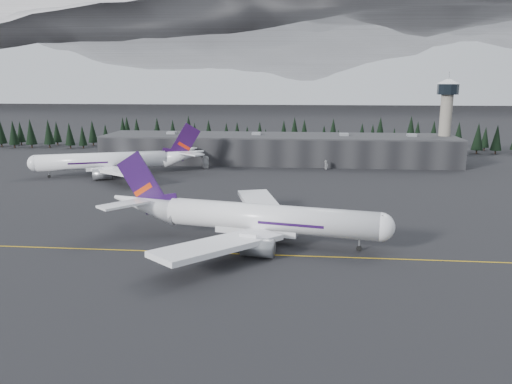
# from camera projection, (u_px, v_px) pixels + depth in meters

# --- Properties ---
(ground) EXTENTS (1400.00, 1400.00, 0.00)m
(ground) POSITION_uv_depth(u_px,v_px,m) (247.00, 251.00, 110.41)
(ground) COLOR black
(ground) RESTS_ON ground
(taxiline) EXTENTS (400.00, 0.40, 0.02)m
(taxiline) POSITION_uv_depth(u_px,v_px,m) (246.00, 254.00, 108.47)
(taxiline) COLOR gold
(taxiline) RESTS_ON ground
(terminal) EXTENTS (160.00, 30.00, 12.60)m
(terminal) POSITION_uv_depth(u_px,v_px,m) (278.00, 149.00, 230.48)
(terminal) COLOR black
(terminal) RESTS_ON ground
(control_tower) EXTENTS (10.00, 10.00, 37.70)m
(control_tower) POSITION_uv_depth(u_px,v_px,m) (446.00, 112.00, 222.63)
(control_tower) COLOR gray
(control_tower) RESTS_ON ground
(treeline) EXTENTS (360.00, 20.00, 15.00)m
(treeline) POSITION_uv_depth(u_px,v_px,m) (282.00, 137.00, 266.17)
(treeline) COLOR black
(treeline) RESTS_ON ground
(mountain_ridge) EXTENTS (4400.00, 900.00, 420.00)m
(mountain_ridge) POSITION_uv_depth(u_px,v_px,m) (299.00, 98.00, 1081.93)
(mountain_ridge) COLOR white
(mountain_ridge) RESTS_ON ground
(jet_main) EXTENTS (68.34, 62.52, 20.27)m
(jet_main) POSITION_uv_depth(u_px,v_px,m) (246.00, 217.00, 116.66)
(jet_main) COLOR white
(jet_main) RESTS_ON ground
(jet_parked) EXTENTS (66.73, 59.74, 20.28)m
(jet_parked) POSITION_uv_depth(u_px,v_px,m) (118.00, 161.00, 199.58)
(jet_parked) COLOR white
(jet_parked) RESTS_ON ground
(gse_vehicle_a) EXTENTS (3.55, 6.02, 1.57)m
(gse_vehicle_a) POSITION_uv_depth(u_px,v_px,m) (206.00, 167.00, 214.06)
(gse_vehicle_a) COLOR silver
(gse_vehicle_a) RESTS_ON ground
(gse_vehicle_b) EXTENTS (4.30, 2.70, 1.37)m
(gse_vehicle_b) POSITION_uv_depth(u_px,v_px,m) (326.00, 168.00, 211.90)
(gse_vehicle_b) COLOR #BDBDBF
(gse_vehicle_b) RESTS_ON ground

